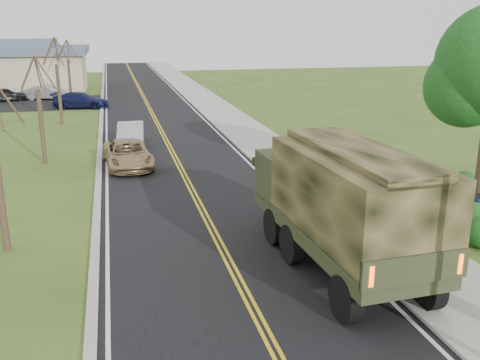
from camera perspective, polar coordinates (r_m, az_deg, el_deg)
name	(u,v)px	position (r m, az deg, el deg)	size (l,w,h in m)	color
road	(150,109)	(48.50, -9.59, 7.47)	(8.00, 120.00, 0.01)	black
curb_right	(196,107)	(48.95, -4.71, 7.79)	(0.30, 120.00, 0.12)	#9E998E
sidewalk_right	(215,106)	(49.25, -2.68, 7.86)	(3.20, 120.00, 0.10)	#9E998E
curb_left	(102,110)	(48.39, -14.54, 7.21)	(0.30, 120.00, 0.10)	#9E998E
bare_tree_b	(41,118)	(30.45, -20.50, 6.22)	(1.83, 2.14, 5.73)	#38281C
bare_tree_c	(59,87)	(42.24, -18.77, 9.35)	(2.04, 2.39, 6.42)	#38281C
bare_tree_d	(69,76)	(54.17, -17.74, 10.56)	(1.88, 2.20, 5.91)	#38281C
military_truck	(343,199)	(16.09, 10.93, -2.02)	(3.20, 8.18, 4.01)	black
suv_champagne	(128,154)	(28.75, -11.90, 2.72)	(2.29, 4.96, 1.38)	tan
sedan_silver	(131,135)	(33.49, -11.57, 4.72)	(1.56, 4.47, 1.47)	#B3B2B7
lot_car_dark	(5,94)	(57.44, -23.75, 8.35)	(1.57, 3.91, 1.33)	black
lot_car_silver	(47,92)	(57.19, -19.89, 8.78)	(1.52, 4.37, 1.44)	#A3A4A8
lot_car_navy	(81,100)	(50.34, -16.61, 8.15)	(1.99, 4.90, 1.42)	#10143D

